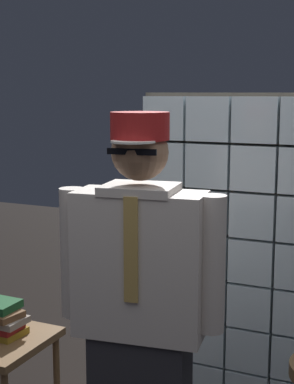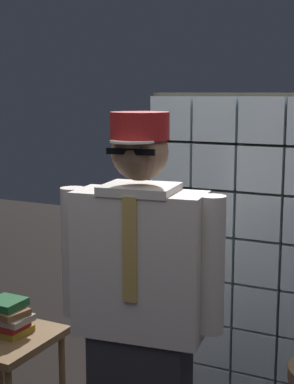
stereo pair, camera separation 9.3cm
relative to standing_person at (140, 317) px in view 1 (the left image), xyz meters
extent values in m
cube|color=silver|center=(-0.32, 1.02, -0.80)|extent=(0.25, 0.08, 0.25)
cube|color=silver|center=(-0.06, 1.02, -0.80)|extent=(0.25, 0.08, 0.25)
cube|color=silver|center=(-0.32, 1.02, -0.53)|extent=(0.25, 0.08, 0.25)
cube|color=silver|center=(-0.06, 1.02, -0.53)|extent=(0.25, 0.08, 0.25)
cube|color=silver|center=(0.20, 1.02, -0.53)|extent=(0.25, 0.08, 0.25)
cube|color=silver|center=(-0.32, 1.02, -0.27)|extent=(0.25, 0.08, 0.25)
cube|color=silver|center=(-0.06, 1.02, -0.27)|extent=(0.25, 0.08, 0.25)
cube|color=silver|center=(0.20, 1.02, -0.27)|extent=(0.25, 0.08, 0.25)
cube|color=silver|center=(-0.32, 1.02, -0.01)|extent=(0.25, 0.08, 0.25)
cube|color=silver|center=(-0.06, 1.02, -0.01)|extent=(0.25, 0.08, 0.25)
cube|color=silver|center=(0.20, 1.02, -0.01)|extent=(0.25, 0.08, 0.25)
cube|color=silver|center=(-0.32, 1.02, 0.25)|extent=(0.25, 0.08, 0.25)
cube|color=silver|center=(-0.06, 1.02, 0.25)|extent=(0.25, 0.08, 0.25)
cube|color=silver|center=(0.20, 1.02, 0.25)|extent=(0.25, 0.08, 0.25)
cube|color=silver|center=(-0.32, 1.02, 0.51)|extent=(0.25, 0.08, 0.25)
cube|color=silver|center=(-0.06, 1.02, 0.51)|extent=(0.25, 0.08, 0.25)
cube|color=silver|center=(0.20, 1.02, 0.51)|extent=(0.25, 0.08, 0.25)
cube|color=silver|center=(-0.32, 1.02, 0.77)|extent=(0.25, 0.08, 0.25)
cube|color=silver|center=(-0.06, 1.02, 0.77)|extent=(0.25, 0.08, 0.25)
cube|color=silver|center=(0.20, 1.02, 0.77)|extent=(0.25, 0.08, 0.25)
cube|color=#5B5447|center=(0.20, 1.08, -0.01)|extent=(1.33, 0.02, 1.85)
cube|color=silver|center=(0.00, 0.00, 0.23)|extent=(0.56, 0.30, 0.60)
cube|color=tan|center=(0.02, -0.12, 0.32)|extent=(0.06, 0.02, 0.42)
cube|color=silver|center=(0.00, 0.00, 0.54)|extent=(0.32, 0.28, 0.04)
sphere|color=#846047|center=(0.00, 0.00, 0.69)|extent=(0.23, 0.23, 0.23)
ellipsoid|color=black|center=(0.01, -0.05, 0.65)|extent=(0.16, 0.10, 0.10)
cube|color=black|center=(0.01, -0.10, 0.70)|extent=(0.19, 0.04, 0.02)
cylinder|color=white|center=(0.01, -0.08, 0.73)|extent=(0.19, 0.19, 0.01)
cylinder|color=maroon|center=(0.00, 0.00, 0.79)|extent=(0.23, 0.23, 0.11)
cylinder|color=silver|center=(0.29, 0.04, 0.25)|extent=(0.12, 0.12, 0.55)
cylinder|color=silver|center=(-0.29, -0.04, 0.25)|extent=(0.12, 0.12, 0.55)
cylinder|color=brown|center=(-0.71, 0.43, -0.65)|extent=(0.04, 0.04, 0.54)
cube|color=olive|center=(-0.93, 0.25, -0.32)|extent=(0.25, 0.19, 0.04)
cube|color=maroon|center=(-0.91, 0.23, -0.29)|extent=(0.20, 0.15, 0.04)
cube|color=gray|center=(-0.90, 0.23, -0.25)|extent=(0.24, 0.18, 0.03)
cube|color=#1E592D|center=(-0.92, 0.25, -0.18)|extent=(0.18, 0.17, 0.04)
camera|label=1|loc=(0.99, -2.09, 0.92)|focal=54.96mm
camera|label=2|loc=(1.07, -2.05, 0.92)|focal=54.96mm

